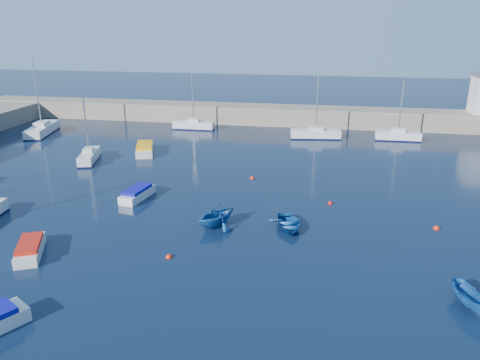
% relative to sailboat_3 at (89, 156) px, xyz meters
% --- Properties ---
extents(ground, '(220.00, 220.00, 0.00)m').
position_rel_sailboat_3_xyz_m(ground, '(19.92, -22.91, -0.60)').
color(ground, '#0B1B33').
rests_on(ground, ground).
extents(back_wall, '(96.00, 4.50, 2.60)m').
position_rel_sailboat_3_xyz_m(back_wall, '(19.92, 23.09, 0.70)').
color(back_wall, gray).
rests_on(back_wall, ground).
extents(sailboat_3, '(2.76, 5.41, 7.06)m').
position_rel_sailboat_3_xyz_m(sailboat_3, '(0.00, 0.00, 0.00)').
color(sailboat_3, silver).
rests_on(sailboat_3, ground).
extents(sailboat_4, '(3.74, 8.00, 10.08)m').
position_rel_sailboat_3_xyz_m(sailboat_4, '(-12.43, 10.81, 0.07)').
color(sailboat_4, silver).
rests_on(sailboat_4, ground).
extents(sailboat_5, '(5.80, 1.63, 7.76)m').
position_rel_sailboat_3_xyz_m(sailboat_5, '(6.99, 17.39, 0.01)').
color(sailboat_5, silver).
rests_on(sailboat_5, ground).
extents(sailboat_6, '(6.61, 2.62, 8.50)m').
position_rel_sailboat_3_xyz_m(sailboat_6, '(24.16, 15.04, 0.01)').
color(sailboat_6, silver).
rests_on(sailboat_6, ground).
extents(sailboat_7, '(5.64, 1.65, 7.57)m').
position_rel_sailboat_3_xyz_m(sailboat_7, '(34.63, 15.86, 0.02)').
color(sailboat_7, silver).
rests_on(sailboat_7, ground).
extents(motorboat_0, '(3.00, 4.32, 0.92)m').
position_rel_sailboat_3_xyz_m(motorboat_0, '(6.37, -20.64, -0.17)').
color(motorboat_0, silver).
rests_on(motorboat_0, ground).
extents(motorboat_1, '(2.00, 4.14, 0.97)m').
position_rel_sailboat_3_xyz_m(motorboat_1, '(9.47, -9.64, -0.15)').
color(motorboat_1, silver).
rests_on(motorboat_1, ground).
extents(motorboat_2, '(3.44, 5.58, 1.08)m').
position_rel_sailboat_3_xyz_m(motorboat_2, '(4.73, 4.36, -0.09)').
color(motorboat_2, silver).
rests_on(motorboat_2, ground).
extents(dinghy_center, '(3.49, 4.22, 0.76)m').
position_rel_sailboat_3_xyz_m(dinghy_center, '(22.95, -13.52, -0.22)').
color(dinghy_center, '#164E98').
rests_on(dinghy_center, ground).
extents(dinghy_left, '(4.52, 4.63, 1.86)m').
position_rel_sailboat_3_xyz_m(dinghy_left, '(17.56, -14.05, 0.33)').
color(dinghy_left, '#164E98').
rests_on(dinghy_left, ground).
extents(dinghy_right, '(1.87, 3.15, 1.14)m').
position_rel_sailboat_3_xyz_m(dinghy_right, '(33.43, -21.91, -0.03)').
color(dinghy_right, '#164E98').
rests_on(dinghy_right, ground).
extents(buoy_0, '(0.46, 0.46, 0.46)m').
position_rel_sailboat_3_xyz_m(buoy_0, '(15.59, -19.43, -0.60)').
color(buoy_0, red).
rests_on(buoy_0, ground).
extents(buoy_1, '(0.44, 0.44, 0.44)m').
position_rel_sailboat_3_xyz_m(buoy_1, '(26.06, -7.94, -0.60)').
color(buoy_1, red).
rests_on(buoy_1, ground).
extents(buoy_2, '(0.50, 0.50, 0.50)m').
position_rel_sailboat_3_xyz_m(buoy_2, '(33.86, -11.62, -0.60)').
color(buoy_2, red).
rests_on(buoy_2, ground).
extents(buoy_3, '(0.48, 0.48, 0.48)m').
position_rel_sailboat_3_xyz_m(buoy_3, '(18.53, -2.59, -0.60)').
color(buoy_3, red).
rests_on(buoy_3, ground).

